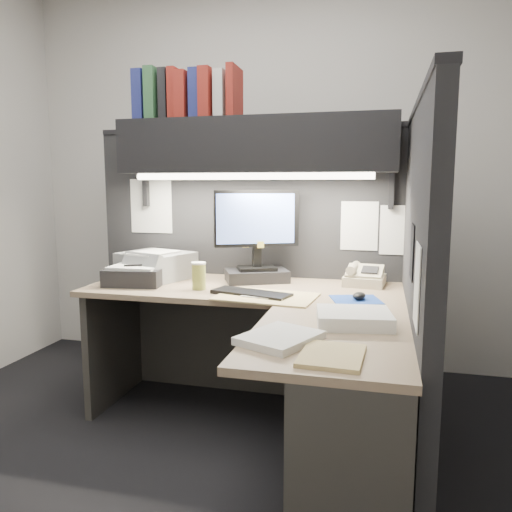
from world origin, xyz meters
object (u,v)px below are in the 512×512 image
at_px(notebook_stack, 136,276).
at_px(desk, 281,381).
at_px(overhead_shelf, 256,146).
at_px(keyboard, 251,293).
at_px(telephone, 365,277).
at_px(monitor, 257,246).
at_px(coffee_cup, 199,277).
at_px(printer, 156,265).

bearing_deg(notebook_stack, desk, -27.79).
distance_m(desk, overhead_shelf, 1.33).
xyz_separation_m(keyboard, telephone, (0.55, 0.41, 0.03)).
height_order(desk, monitor, monitor).
distance_m(desk, coffee_cup, 0.78).
distance_m(desk, telephone, 0.90).
relative_size(coffee_cup, notebook_stack, 0.43).
relative_size(keyboard, coffee_cup, 3.01).
xyz_separation_m(desk, coffee_cup, (-0.54, 0.44, 0.36)).
distance_m(telephone, printer, 1.22).
relative_size(desk, coffee_cup, 12.47).
relative_size(desk, keyboard, 4.14).
bearing_deg(keyboard, overhead_shelf, 116.31).
relative_size(desk, telephone, 7.59).
bearing_deg(printer, notebook_stack, -77.78).
xyz_separation_m(overhead_shelf, coffee_cup, (-0.24, -0.31, -0.70)).
relative_size(keyboard, telephone, 1.83).
relative_size(monitor, keyboard, 1.28).
bearing_deg(printer, desk, -18.17).
bearing_deg(desk, telephone, 67.74).
bearing_deg(desk, monitor, 111.84).
bearing_deg(keyboard, telephone, 52.66).
bearing_deg(keyboard, printer, 169.87).
height_order(keyboard, printer, printer).
height_order(keyboard, notebook_stack, notebook_stack).
height_order(monitor, coffee_cup, monitor).
bearing_deg(printer, overhead_shelf, 24.84).
bearing_deg(coffee_cup, overhead_shelf, 52.55).
xyz_separation_m(desk, printer, (-0.90, 0.69, 0.36)).
relative_size(monitor, telephone, 2.34).
bearing_deg(desk, notebook_stack, 152.21).
height_order(overhead_shelf, notebook_stack, overhead_shelf).
distance_m(keyboard, coffee_cup, 0.32).
bearing_deg(printer, telephone, 23.12).
xyz_separation_m(overhead_shelf, telephone, (0.62, 0.02, -0.73)).
xyz_separation_m(desk, overhead_shelf, (-0.30, 0.75, 1.06)).
bearing_deg(overhead_shelf, coffee_cup, -127.45).
height_order(desk, notebook_stack, notebook_stack).
xyz_separation_m(monitor, keyboard, (0.06, -0.36, -0.20)).
relative_size(overhead_shelf, keyboard, 3.78).
bearing_deg(desk, overhead_shelf, 111.79).
xyz_separation_m(desk, telephone, (0.32, 0.77, 0.33)).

